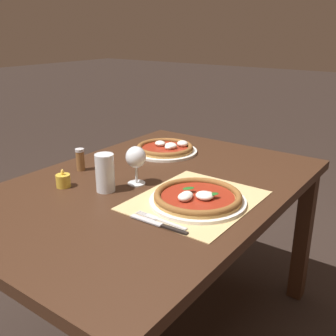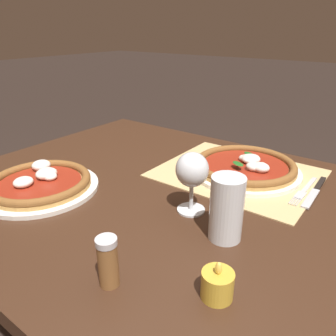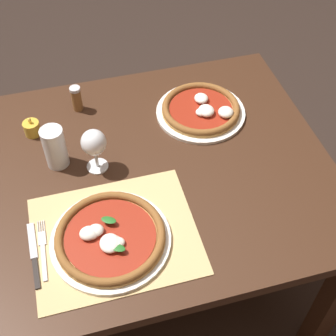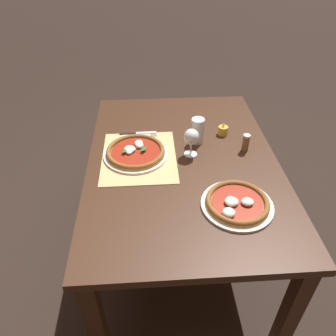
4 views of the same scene
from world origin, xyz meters
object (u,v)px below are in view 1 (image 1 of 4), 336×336
pint_glass (105,173)px  votive_candle (63,181)px  wine_glass (136,159)px  pepper_shaker (80,159)px  pizza_far (165,149)px  knife (158,224)px  fork (160,220)px  pizza_near (198,197)px

pint_glass → votive_candle: (-0.07, 0.16, -0.05)m
wine_glass → pepper_shaker: (-0.02, 0.30, -0.06)m
pizza_far → knife: bearing=-145.2°
fork → knife: 0.03m
pint_glass → wine_glass: bearing=-23.0°
pizza_far → knife: 0.76m
votive_candle → pint_glass: bearing=-66.7°
wine_glass → pint_glass: wine_glass is taller
pizza_far → fork: size_ratio=1.60×
pint_glass → pepper_shaker: (0.10, 0.25, -0.02)m
pizza_near → knife: 0.21m
wine_glass → knife: bearing=-128.7°
pizza_far → fork: (-0.60, -0.43, -0.01)m
knife → pizza_far: bearing=34.8°
pizza_far → knife: size_ratio=1.48×
wine_glass → knife: size_ratio=0.72×
pizza_far → wine_glass: 0.44m
pizza_far → wine_glass: bearing=-158.9°
pizza_far → votive_candle: votive_candle is taller
pizza_far → pepper_shaker: size_ratio=3.30×
fork → knife: (-0.03, -0.01, 0.00)m
pizza_far → votive_candle: bearing=174.6°
fork → knife: bearing=-156.3°
pizza_near → wine_glass: wine_glass is taller
pint_glass → fork: size_ratio=0.72×
pint_glass → fork: (-0.08, -0.32, -0.06)m
knife → pepper_shaker: bearing=70.6°
votive_candle → pizza_near: bearing=-70.7°
wine_glass → fork: size_ratio=0.77×
pizza_near → fork: size_ratio=1.71×
wine_glass → pint_glass: (-0.12, 0.05, -0.04)m
pint_glass → pizza_near: bearing=-72.6°
pizza_near → pint_glass: 0.36m
pizza_far → fork: pizza_far is taller
pepper_shaker → votive_candle: bearing=-152.5°
wine_glass → fork: wine_glass is taller
pizza_near → pint_glass: pint_glass is taller
wine_glass → knife: 0.37m
pint_glass → votive_candle: 0.18m
fork → pepper_shaker: pepper_shaker is taller
fork → pepper_shaker: (0.18, 0.57, 0.04)m
pepper_shaker → pizza_near: bearing=-89.2°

